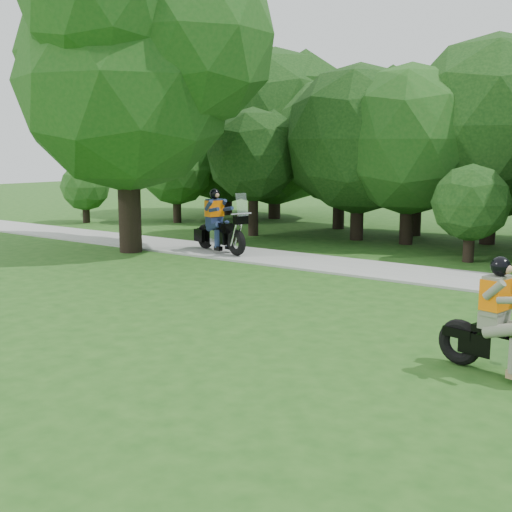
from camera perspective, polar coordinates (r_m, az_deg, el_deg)
The scene contains 5 objects.
ground at distance 8.56m, azimuth 6.03°, elevation -11.64°, with size 100.00×100.00×0.00m, color #1E4C15.
walkway at distance 15.76m, azimuth 20.68°, elevation -2.34°, with size 60.00×2.20×0.06m, color gray.
big_tree_west at distance 20.19m, azimuth -10.90°, elevation 16.88°, with size 8.64×6.56×9.96m.
chopper_motorcycle at distance 9.37m, azimuth 21.49°, elevation -6.47°, with size 2.30×0.89×1.66m.
touring_motorcycle at distance 19.22m, azimuth -3.44°, elevation 2.42°, with size 2.41×1.26×1.88m.
Camera 1 is at (3.94, -6.96, 3.06)m, focal length 45.00 mm.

